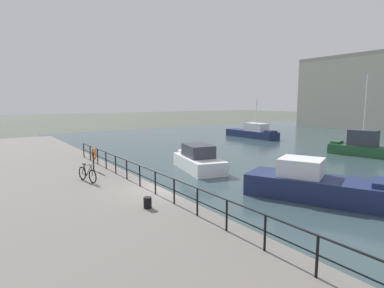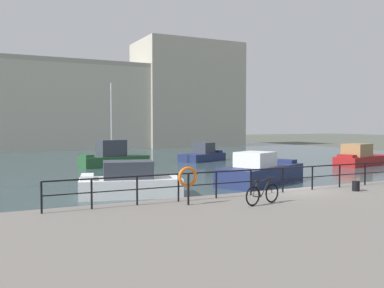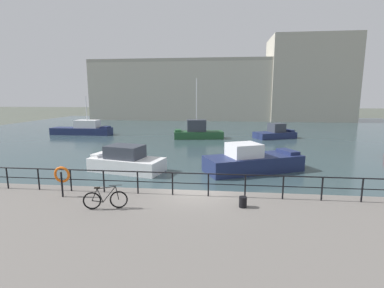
{
  "view_description": "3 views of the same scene",
  "coord_description": "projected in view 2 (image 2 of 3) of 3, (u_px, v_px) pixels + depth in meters",
  "views": [
    {
      "loc": [
        13.03,
        -7.18,
        5.08
      ],
      "look_at": [
        -1.13,
        2.48,
        2.74
      ],
      "focal_mm": 29.44,
      "sensor_mm": 36.0,
      "label": 1
    },
    {
      "loc": [
        -12.58,
        -15.38,
        3.81
      ],
      "look_at": [
        -2.58,
        4.86,
        2.77
      ],
      "focal_mm": 39.92,
      "sensor_mm": 36.0,
      "label": 2
    },
    {
      "loc": [
        1.23,
        -12.88,
        5.38
      ],
      "look_at": [
        -0.71,
        4.92,
        2.3
      ],
      "focal_mm": 26.08,
      "sensor_mm": 36.0,
      "label": 3
    }
  ],
  "objects": [
    {
      "name": "parked_bicycle",
      "position": [
        263.0,
        194.0,
        15.6
      ],
      "size": [
        1.74,
        0.46,
        0.98
      ],
      "rotation": [
        0.0,
        0.0,
        0.23
      ],
      "color": "black",
      "rests_on": "quay_promenade"
    },
    {
      "name": "moored_green_narrowboat",
      "position": [
        203.0,
        155.0,
        44.51
      ],
      "size": [
        5.72,
        4.37,
        1.91
      ],
      "rotation": [
        0.0,
        0.0,
        0.44
      ],
      "color": "navy",
      "rests_on": "water_basin"
    },
    {
      "name": "water_basin",
      "position": [
        111.0,
        159.0,
        46.57
      ],
      "size": [
        80.0,
        60.0,
        0.01
      ],
      "primitive_type": "cube",
      "color": "#33474C",
      "rests_on": "ground_plane"
    },
    {
      "name": "quay_railing",
      "position": [
        298.0,
        174.0,
        18.7
      ],
      "size": [
        21.47,
        0.07,
        1.08
      ],
      "color": "black",
      "rests_on": "quay_promenade"
    },
    {
      "name": "moored_blue_motorboat",
      "position": [
        129.0,
        183.0,
        22.48
      ],
      "size": [
        5.67,
        3.47,
        1.88
      ],
      "rotation": [
        0.0,
        0.0,
        2.9
      ],
      "color": "white",
      "rests_on": "water_basin"
    },
    {
      "name": "mooring_bollard",
      "position": [
        356.0,
        186.0,
        18.73
      ],
      "size": [
        0.32,
        0.32,
        0.44
      ],
      "primitive_type": "cylinder",
      "color": "black",
      "rests_on": "quay_promenade"
    },
    {
      "name": "harbor_building",
      "position": [
        111.0,
        104.0,
        69.33
      ],
      "size": [
        57.58,
        11.33,
        17.99
      ],
      "color": "#B2AD9E",
      "rests_on": "ground_plane"
    },
    {
      "name": "moored_small_launch",
      "position": [
        360.0,
        157.0,
        39.69
      ],
      "size": [
        7.14,
        3.86,
        2.03
      ],
      "rotation": [
        0.0,
        0.0,
        3.4
      ],
      "color": "maroon",
      "rests_on": "water_basin"
    },
    {
      "name": "moored_cabin_cruiser",
      "position": [
        113.0,
        157.0,
        38.75
      ],
      "size": [
        6.49,
        3.05,
        7.55
      ],
      "rotation": [
        0.0,
        0.0,
        3.31
      ],
      "color": "#23512D",
      "rests_on": "water_basin"
    },
    {
      "name": "moored_harbor_tender",
      "position": [
        261.0,
        172.0,
        27.35
      ],
      "size": [
        7.43,
        5.26,
        2.07
      ],
      "rotation": [
        0.0,
        0.0,
        0.43
      ],
      "color": "navy",
      "rests_on": "water_basin"
    },
    {
      "name": "ground_plane",
      "position": [
        289.0,
        208.0,
        19.52
      ],
      "size": [
        240.0,
        240.0,
        0.0
      ],
      "primitive_type": "plane",
      "color": "#4C5147"
    },
    {
      "name": "life_ring_stand",
      "position": [
        188.0,
        178.0,
        15.49
      ],
      "size": [
        0.75,
        0.16,
        1.4
      ],
      "color": "black",
      "rests_on": "quay_promenade"
    }
  ]
}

